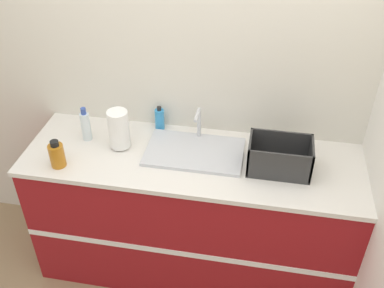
% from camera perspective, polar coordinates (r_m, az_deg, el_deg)
% --- Properties ---
extents(wall_back, '(4.36, 0.06, 2.60)m').
position_cam_1_polar(wall_back, '(2.69, 1.47, 8.85)').
color(wall_back, beige).
rests_on(wall_back, ground_plane).
extents(counter_cabinet, '(1.99, 0.64, 0.93)m').
position_cam_1_polar(counter_cabinet, '(2.91, 0.13, -8.98)').
color(counter_cabinet, maroon).
rests_on(counter_cabinet, ground_plane).
extents(sink, '(0.57, 0.35, 0.22)m').
position_cam_1_polar(sink, '(2.63, 0.28, -0.82)').
color(sink, silver).
rests_on(sink, counter_cabinet).
extents(paper_towel_roll, '(0.12, 0.12, 0.24)m').
position_cam_1_polar(paper_towel_roll, '(2.65, -9.28, 1.84)').
color(paper_towel_roll, '#4C4C51').
rests_on(paper_towel_roll, counter_cabinet).
extents(dish_rack, '(0.35, 0.22, 0.19)m').
position_cam_1_polar(dish_rack, '(2.52, 11.02, -1.84)').
color(dish_rack, '#2D2D2D').
rests_on(dish_rack, counter_cabinet).
extents(bottle_amber, '(0.09, 0.09, 0.17)m').
position_cam_1_polar(bottle_amber, '(2.61, -16.78, -1.32)').
color(bottle_amber, '#B26B19').
rests_on(bottle_amber, counter_cabinet).
extents(bottle_clear, '(0.06, 0.06, 0.22)m').
position_cam_1_polar(bottle_clear, '(2.77, -13.34, 2.29)').
color(bottle_clear, silver).
rests_on(bottle_clear, counter_cabinet).
extents(soap_dispenser, '(0.06, 0.06, 0.16)m').
position_cam_1_polar(soap_dispenser, '(2.81, -4.14, 3.18)').
color(soap_dispenser, '#338CCC').
rests_on(soap_dispenser, counter_cabinet).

